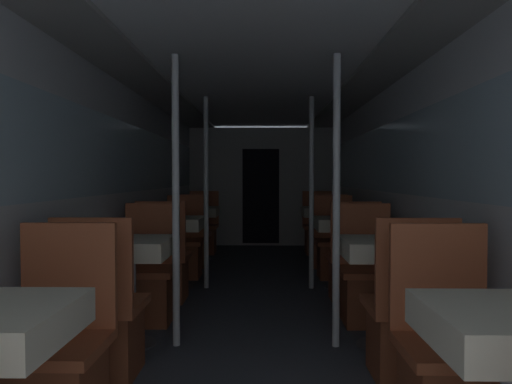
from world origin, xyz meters
name	(u,v)px	position (x,y,z in m)	size (l,w,h in m)	color
wall_left	(124,189)	(-1.27, 3.67, 1.08)	(0.05, 10.13, 2.06)	silver
wall_right	(393,189)	(1.27, 3.67, 1.08)	(0.05, 10.13, 2.06)	silver
ceiling_panel	(258,81)	(0.00, 3.67, 2.10)	(2.55, 10.13, 0.07)	silver
bulkhead_far	(261,187)	(0.00, 7.68, 1.02)	(2.50, 0.09, 2.06)	#A8A8A3
chair_left_far_0	(54,375)	(-0.90, 1.19, 0.29)	(0.47, 0.47, 0.97)	brown
dining_table_left_1	(129,256)	(-0.90, 2.45, 0.64)	(0.58, 0.58, 0.76)	#4C4C51
chair_left_near_1	(103,329)	(-0.90, 1.87, 0.29)	(0.47, 0.47, 0.97)	brown
chair_left_far_1	(148,287)	(-0.90, 3.03, 0.29)	(0.47, 0.47, 0.97)	brown
support_pole_left_1	(176,201)	(-0.57, 2.45, 1.03)	(0.05, 0.05, 2.06)	silver
dining_table_left_2	(175,229)	(-0.90, 4.30, 0.64)	(0.58, 0.58, 0.76)	#4C4C51
chair_left_near_2	(165,271)	(-0.90, 3.72, 0.29)	(0.47, 0.47, 0.97)	brown
chair_left_far_2	(184,253)	(-0.90, 4.88, 0.29)	(0.47, 0.47, 0.97)	brown
support_pole_left_2	(206,193)	(-0.57, 4.30, 1.03)	(0.05, 0.05, 2.06)	silver
dining_table_left_3	(198,216)	(-0.90, 6.14, 0.64)	(0.58, 0.58, 0.76)	#4C4C51
chair_left_near_3	(192,245)	(-0.90, 5.56, 0.29)	(0.47, 0.47, 0.97)	brown
chair_left_far_3	(203,235)	(-0.90, 6.72, 0.29)	(0.47, 0.47, 0.97)	brown
chair_right_far_0	(451,378)	(0.90, 1.19, 0.29)	(0.47, 0.47, 0.97)	brown
dining_table_right_1	(384,257)	(0.90, 2.45, 0.64)	(0.58, 0.58, 0.76)	#4C4C51
chair_right_near_1	(407,331)	(0.90, 1.87, 0.29)	(0.47, 0.47, 0.97)	brown
chair_right_far_1	(367,287)	(0.90, 3.03, 0.29)	(0.47, 0.47, 0.97)	brown
support_pole_right_1	(336,201)	(0.57, 2.45, 1.03)	(0.05, 0.05, 2.06)	silver
dining_table_right_2	(343,229)	(0.90, 4.30, 0.64)	(0.58, 0.58, 0.76)	#4C4C51
chair_right_near_2	(352,272)	(0.90, 3.72, 0.29)	(0.47, 0.47, 0.97)	brown
chair_right_far_2	(335,253)	(0.90, 4.88, 0.29)	(0.47, 0.47, 0.97)	brown
support_pole_right_2	(311,193)	(0.57, 4.30, 1.03)	(0.05, 0.05, 2.06)	silver
dining_table_right_3	(323,216)	(0.90, 6.14, 0.64)	(0.58, 0.58, 0.76)	#4C4C51
chair_right_near_3	(328,245)	(0.90, 5.56, 0.29)	(0.47, 0.47, 0.97)	brown
chair_right_far_3	(318,235)	(0.90, 6.72, 0.29)	(0.47, 0.47, 0.97)	brown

